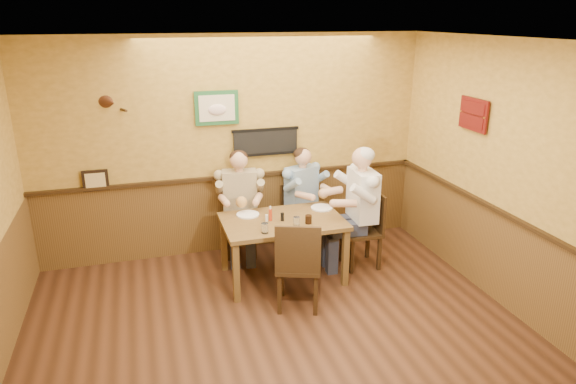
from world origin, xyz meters
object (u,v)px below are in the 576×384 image
object	(u,v)px
chair_right_end	(361,230)
diner_tan_shirt	(240,209)
chair_near_side	(299,263)
water_glass_mid	(297,222)
diner_blue_polo	(301,203)
water_glass_left	(265,228)
pepper_shaker	(282,217)
dining_table	(283,227)
hot_sauce_bottle	(270,214)
chair_back_right	(301,216)
salt_shaker	(267,218)
cola_tumbler	(308,219)
diner_white_elder	(362,214)
chair_back_left	(241,223)

from	to	relation	value
chair_right_end	diner_tan_shirt	distance (m)	1.56
chair_near_side	water_glass_mid	size ratio (longest dim) A/B	9.13
chair_right_end	diner_blue_polo	xyz separation A→B (m)	(-0.53, 0.77, 0.14)
diner_blue_polo	water_glass_left	size ratio (longest dim) A/B	10.83
chair_right_end	pepper_shaker	distance (m)	1.08
dining_table	hot_sauce_bottle	bearing A→B (deg)	176.66
chair_back_right	water_glass_left	size ratio (longest dim) A/B	7.58
hot_sauce_bottle	salt_shaker	size ratio (longest dim) A/B	2.01
dining_table	cola_tumbler	size ratio (longest dim) A/B	14.21
pepper_shaker	diner_tan_shirt	bearing A→B (deg)	112.57
water_glass_mid	salt_shaker	distance (m)	0.37
chair_back_right	chair_near_side	distance (m)	1.53
dining_table	diner_tan_shirt	xyz separation A→B (m)	(-0.35, 0.77, -0.02)
chair_right_end	pepper_shaker	world-z (taller)	chair_right_end
chair_right_end	chair_near_side	distance (m)	1.23
water_glass_left	diner_white_elder	bearing A→B (deg)	14.83
diner_blue_polo	water_glass_mid	distance (m)	1.12
dining_table	chair_right_end	xyz separation A→B (m)	(1.02, 0.03, -0.18)
dining_table	hot_sauce_bottle	xyz separation A→B (m)	(-0.14, 0.01, 0.17)
chair_back_left	diner_white_elder	distance (m)	1.57
dining_table	water_glass_left	world-z (taller)	water_glass_left
diner_tan_shirt	pepper_shaker	bearing A→B (deg)	-58.74
chair_near_side	hot_sauce_bottle	xyz separation A→B (m)	(-0.13, 0.66, 0.32)
diner_blue_polo	salt_shaker	xyz separation A→B (m)	(-0.68, -0.80, 0.17)
dining_table	chair_back_right	size ratio (longest dim) A/B	1.62
chair_right_end	pepper_shaker	xyz separation A→B (m)	(-1.03, -0.06, 0.32)
diner_tan_shirt	salt_shaker	xyz separation A→B (m)	(0.16, -0.77, 0.16)
chair_back_left	cola_tumbler	distance (m)	1.19
chair_back_right	diner_white_elder	size ratio (longest dim) A/B	0.63
chair_back_left	water_glass_mid	size ratio (longest dim) A/B	8.00
water_glass_left	hot_sauce_bottle	world-z (taller)	hot_sauce_bottle
chair_back_left	hot_sauce_bottle	distance (m)	0.88
chair_near_side	chair_back_left	bearing A→B (deg)	-56.71
chair_back_left	pepper_shaker	world-z (taller)	chair_back_left
chair_back_left	salt_shaker	bearing A→B (deg)	-69.81
chair_back_left	chair_right_end	world-z (taller)	chair_right_end
chair_back_right	hot_sauce_bottle	distance (m)	1.09
dining_table	diner_white_elder	distance (m)	1.02
chair_near_side	water_glass_left	distance (m)	0.53
diner_white_elder	water_glass_mid	bearing A→B (deg)	-71.84
diner_tan_shirt	chair_back_left	bearing A→B (deg)	0.00
chair_near_side	chair_back_right	bearing A→B (deg)	-89.10
dining_table	hot_sauce_bottle	distance (m)	0.22
dining_table	water_glass_left	bearing A→B (deg)	-132.71
chair_back_left	hot_sauce_bottle	xyz separation A→B (m)	(0.20, -0.76, 0.39)
water_glass_mid	salt_shaker	xyz separation A→B (m)	(-0.29, 0.24, -0.02)
diner_white_elder	hot_sauce_bottle	xyz separation A→B (m)	(-1.16, -0.02, 0.14)
chair_near_side	diner_white_elder	size ratio (longest dim) A/B	0.74
hot_sauce_bottle	pepper_shaker	size ratio (longest dim) A/B	1.66
diner_tan_shirt	diner_white_elder	bearing A→B (deg)	-19.77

